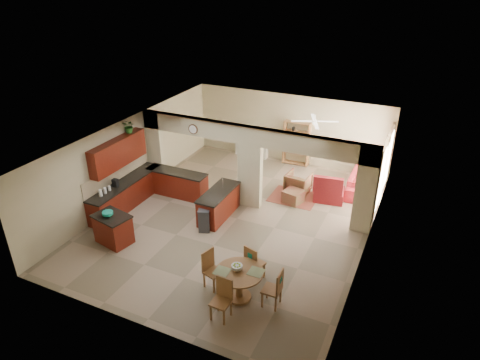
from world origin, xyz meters
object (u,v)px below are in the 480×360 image
at_px(kitchen_island, 113,229).
at_px(dining_table, 239,281).
at_px(sofa, 364,181).
at_px(armchair, 298,183).

xyz_separation_m(kitchen_island, dining_table, (4.31, -0.60, 0.07)).
bearing_deg(sofa, dining_table, 165.55).
relative_size(kitchen_island, dining_table, 1.00).
distance_m(kitchen_island, armchair, 6.50).
distance_m(kitchen_island, sofa, 8.75).
xyz_separation_m(sofa, armchair, (-2.09, -1.17, 0.03)).
relative_size(sofa, armchair, 2.88).
xyz_separation_m(kitchen_island, armchair, (3.92, 5.18, -0.07)).
bearing_deg(dining_table, armchair, 93.86).
bearing_deg(dining_table, sofa, 76.26).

